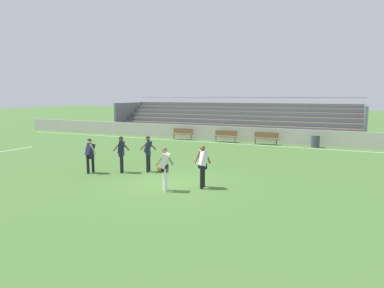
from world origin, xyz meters
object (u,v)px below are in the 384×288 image
(bench_near_bin, at_px, (266,137))
(player_white_challenging, at_px, (203,163))
(player_white_trailing_run, at_px, (165,165))
(player_dark_overlapping, at_px, (148,150))
(player_dark_wide_left, at_px, (121,151))
(bench_near_wall_gap, at_px, (183,133))
(player_dark_pressing_high, at_px, (90,153))
(bleacher_stand, at_px, (230,119))
(bench_centre_sideline, at_px, (226,135))
(trash_bin, at_px, (315,141))
(soccer_ball, at_px, (160,169))

(bench_near_bin, bearing_deg, player_white_challenging, -87.60)
(player_white_trailing_run, bearing_deg, bench_near_bin, 87.69)
(player_dark_overlapping, height_order, player_dark_wide_left, player_dark_overlapping)
(bench_near_wall_gap, xyz_separation_m, player_dark_pressing_high, (1.64, -12.97, 0.41))
(player_dark_overlapping, height_order, player_dark_pressing_high, player_dark_overlapping)
(bleacher_stand, height_order, bench_near_bin, bleacher_stand)
(bench_near_bin, xyz_separation_m, bench_centre_sideline, (-3.14, 0.00, 0.00))
(bleacher_stand, relative_size, bench_near_wall_gap, 12.07)
(bench_near_bin, distance_m, player_white_trailing_run, 14.19)
(bleacher_stand, bearing_deg, bench_near_bin, -44.21)
(bench_near_bin, bearing_deg, trash_bin, 0.23)
(player_white_trailing_run, bearing_deg, player_white_challenging, 41.97)
(bench_near_wall_gap, height_order, soccer_ball, bench_near_wall_gap)
(player_white_trailing_run, bearing_deg, player_dark_wide_left, 150.54)
(bleacher_stand, distance_m, player_white_trailing_run, 18.60)
(bench_near_wall_gap, bearing_deg, bench_near_bin, 0.00)
(trash_bin, bearing_deg, bench_near_bin, -179.77)
(bench_centre_sideline, height_order, player_dark_overlapping, player_dark_overlapping)
(player_dark_wide_left, bearing_deg, player_white_challenging, -11.47)
(bench_centre_sideline, distance_m, trash_bin, 6.60)
(bench_near_bin, bearing_deg, player_dark_wide_left, -108.04)
(bleacher_stand, distance_m, bench_near_wall_gap, 4.97)
(bench_centre_sideline, bearing_deg, player_dark_overlapping, -88.92)
(player_white_trailing_run, relative_size, player_dark_pressing_high, 1.04)
(player_dark_overlapping, bearing_deg, bench_near_bin, 75.83)
(bench_near_wall_gap, distance_m, player_white_trailing_run, 15.51)
(player_dark_wide_left, relative_size, soccer_ball, 7.76)
(player_dark_wide_left, bearing_deg, trash_bin, 58.75)
(bench_near_wall_gap, relative_size, bench_centre_sideline, 1.00)
(bench_centre_sideline, bearing_deg, bleacher_stand, 104.28)
(trash_bin, height_order, player_dark_wide_left, player_dark_wide_left)
(bleacher_stand, relative_size, player_white_challenging, 12.83)
(bench_near_bin, relative_size, bench_centre_sideline, 1.00)
(bench_near_bin, relative_size, soccer_ball, 8.18)
(player_dark_overlapping, distance_m, player_white_trailing_run, 3.49)
(bench_centre_sideline, xyz_separation_m, player_dark_overlapping, (0.22, -11.59, 0.48))
(player_dark_wide_left, distance_m, soccer_ball, 2.00)
(trash_bin, height_order, player_dark_overlapping, player_dark_overlapping)
(trash_bin, xyz_separation_m, player_dark_wide_left, (-7.44, -12.25, 0.61))
(trash_bin, height_order, player_white_trailing_run, player_white_trailing_run)
(soccer_ball, bearing_deg, player_dark_wide_left, -148.79)
(player_white_trailing_run, bearing_deg, player_dark_overlapping, 132.42)
(bleacher_stand, bearing_deg, bench_near_wall_gap, -123.49)
(player_dark_overlapping, height_order, player_white_trailing_run, player_dark_overlapping)
(bench_near_wall_gap, relative_size, trash_bin, 2.17)
(trash_bin, bearing_deg, bleacher_stand, 152.03)
(bench_near_wall_gap, bearing_deg, player_dark_overlapping, -71.22)
(player_white_challenging, bearing_deg, player_dark_wide_left, 168.53)
(player_white_trailing_run, bearing_deg, trash_bin, 74.17)
(player_dark_wide_left, distance_m, player_white_challenging, 4.63)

